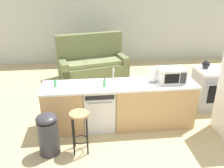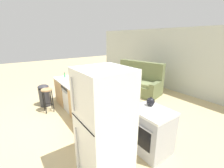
{
  "view_description": "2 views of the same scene",
  "coord_description": "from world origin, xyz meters",
  "px_view_note": "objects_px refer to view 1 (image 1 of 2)",
  "views": [
    {
      "loc": [
        -0.45,
        -4.06,
        2.68
      ],
      "look_at": [
        0.01,
        0.08,
        0.87
      ],
      "focal_mm": 38.0,
      "sensor_mm": 36.0,
      "label": 1
    },
    {
      "loc": [
        4.0,
        -1.59,
        2.24
      ],
      "look_at": [
        0.74,
        0.75,
        0.98
      ],
      "focal_mm": 24.0,
      "sensor_mm": 36.0,
      "label": 2
    }
  ],
  "objects_px": {
    "soap_bottle": "(104,83)",
    "bar_stool": "(80,124)",
    "dish_soap_bottle": "(55,83)",
    "couch": "(92,63)",
    "dishwasher": "(99,107)",
    "trash_bin": "(48,134)",
    "kettle": "(206,64)",
    "paper_towel_roll": "(153,75)",
    "stove_range": "(212,88)",
    "microwave": "(171,75)"
  },
  "relations": [
    {
      "from": "bar_stool",
      "to": "dishwasher",
      "type": "bearing_deg",
      "value": 63.45
    },
    {
      "from": "paper_towel_roll",
      "to": "trash_bin",
      "type": "xyz_separation_m",
      "value": [
        -1.93,
        -0.74,
        -0.66
      ]
    },
    {
      "from": "dishwasher",
      "to": "microwave",
      "type": "bearing_deg",
      "value": -0.05
    },
    {
      "from": "soap_bottle",
      "to": "couch",
      "type": "height_order",
      "value": "couch"
    },
    {
      "from": "dish_soap_bottle",
      "to": "kettle",
      "type": "bearing_deg",
      "value": 11.77
    },
    {
      "from": "stove_range",
      "to": "microwave",
      "type": "height_order",
      "value": "microwave"
    },
    {
      "from": "dishwasher",
      "to": "paper_towel_roll",
      "type": "height_order",
      "value": "paper_towel_roll"
    },
    {
      "from": "dishwasher",
      "to": "paper_towel_roll",
      "type": "bearing_deg",
      "value": 1.6
    },
    {
      "from": "dish_soap_bottle",
      "to": "trash_bin",
      "type": "xyz_separation_m",
      "value": [
        -0.09,
        -0.72,
        -0.59
      ]
    },
    {
      "from": "dish_soap_bottle",
      "to": "couch",
      "type": "height_order",
      "value": "couch"
    },
    {
      "from": "kettle",
      "to": "couch",
      "type": "distance_m",
      "value": 3.31
    },
    {
      "from": "dishwasher",
      "to": "trash_bin",
      "type": "xyz_separation_m",
      "value": [
        -0.88,
        -0.71,
        -0.04
      ]
    },
    {
      "from": "trash_bin",
      "to": "dish_soap_bottle",
      "type": "bearing_deg",
      "value": 82.69
    },
    {
      "from": "stove_range",
      "to": "dish_soap_bottle",
      "type": "distance_m",
      "value": 3.47
    },
    {
      "from": "soap_bottle",
      "to": "couch",
      "type": "distance_m",
      "value": 2.94
    },
    {
      "from": "dishwasher",
      "to": "bar_stool",
      "type": "height_order",
      "value": "dishwasher"
    },
    {
      "from": "kettle",
      "to": "bar_stool",
      "type": "height_order",
      "value": "kettle"
    },
    {
      "from": "microwave",
      "to": "bar_stool",
      "type": "bearing_deg",
      "value": -157.65
    },
    {
      "from": "soap_bottle",
      "to": "kettle",
      "type": "bearing_deg",
      "value": 18.01
    },
    {
      "from": "stove_range",
      "to": "bar_stool",
      "type": "height_order",
      "value": "stove_range"
    },
    {
      "from": "microwave",
      "to": "kettle",
      "type": "height_order",
      "value": "microwave"
    },
    {
      "from": "dishwasher",
      "to": "couch",
      "type": "relative_size",
      "value": 0.39
    },
    {
      "from": "paper_towel_roll",
      "to": "soap_bottle",
      "type": "xyz_separation_m",
      "value": [
        -0.94,
        -0.11,
        -0.07
      ]
    },
    {
      "from": "dish_soap_bottle",
      "to": "couch",
      "type": "relative_size",
      "value": 0.08
    },
    {
      "from": "kettle",
      "to": "couch",
      "type": "xyz_separation_m",
      "value": [
        -2.47,
        2.13,
        -0.59
      ]
    },
    {
      "from": "stove_range",
      "to": "kettle",
      "type": "xyz_separation_m",
      "value": [
        -0.17,
        0.13,
        0.53
      ]
    },
    {
      "from": "dishwasher",
      "to": "bar_stool",
      "type": "bearing_deg",
      "value": -116.55
    },
    {
      "from": "paper_towel_roll",
      "to": "kettle",
      "type": "bearing_deg",
      "value": 25.05
    },
    {
      "from": "dishwasher",
      "to": "kettle",
      "type": "height_order",
      "value": "kettle"
    },
    {
      "from": "paper_towel_roll",
      "to": "bar_stool",
      "type": "distance_m",
      "value": 1.67
    },
    {
      "from": "couch",
      "to": "bar_stool",
      "type": "bearing_deg",
      "value": -95.2
    },
    {
      "from": "stove_range",
      "to": "trash_bin",
      "type": "distance_m",
      "value": 3.71
    },
    {
      "from": "soap_bottle",
      "to": "dishwasher",
      "type": "bearing_deg",
      "value": 142.65
    },
    {
      "from": "kettle",
      "to": "couch",
      "type": "relative_size",
      "value": 0.1
    },
    {
      "from": "kettle",
      "to": "dishwasher",
      "type": "bearing_deg",
      "value": -164.42
    },
    {
      "from": "stove_range",
      "to": "soap_bottle",
      "type": "height_order",
      "value": "soap_bottle"
    },
    {
      "from": "kettle",
      "to": "paper_towel_roll",
      "type": "bearing_deg",
      "value": -154.95
    },
    {
      "from": "stove_range",
      "to": "kettle",
      "type": "relative_size",
      "value": 4.39
    },
    {
      "from": "microwave",
      "to": "soap_bottle",
      "type": "relative_size",
      "value": 2.84
    },
    {
      "from": "kettle",
      "to": "couch",
      "type": "bearing_deg",
      "value": 139.32
    },
    {
      "from": "bar_stool",
      "to": "couch",
      "type": "xyz_separation_m",
      "value": [
        0.32,
        3.52,
        -0.14
      ]
    },
    {
      "from": "paper_towel_roll",
      "to": "kettle",
      "type": "distance_m",
      "value": 1.54
    },
    {
      "from": "trash_bin",
      "to": "couch",
      "type": "relative_size",
      "value": 0.34
    },
    {
      "from": "dish_soap_bottle",
      "to": "couch",
      "type": "bearing_deg",
      "value": 74.95
    },
    {
      "from": "soap_bottle",
      "to": "bar_stool",
      "type": "bearing_deg",
      "value": -125.86
    },
    {
      "from": "microwave",
      "to": "trash_bin",
      "type": "xyz_separation_m",
      "value": [
        -2.27,
        -0.71,
        -0.66
      ]
    },
    {
      "from": "dishwasher",
      "to": "couch",
      "type": "xyz_separation_m",
      "value": [
        -0.04,
        2.8,
        -0.03
      ]
    },
    {
      "from": "microwave",
      "to": "paper_towel_roll",
      "type": "distance_m",
      "value": 0.34
    },
    {
      "from": "dishwasher",
      "to": "paper_towel_roll",
      "type": "distance_m",
      "value": 1.21
    },
    {
      "from": "soap_bottle",
      "to": "bar_stool",
      "type": "distance_m",
      "value": 0.9
    }
  ]
}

